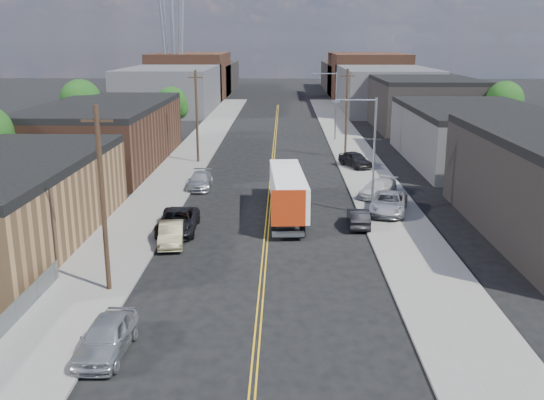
{
  "coord_description": "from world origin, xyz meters",
  "views": [
    {
      "loc": [
        1.16,
        -20.11,
        13.19
      ],
      "look_at": [
        0.39,
        19.89,
        2.5
      ],
      "focal_mm": 40.0,
      "sensor_mm": 36.0,
      "label": 1
    }
  ],
  "objects_px": {
    "car_left_c": "(178,221)",
    "car_left_d": "(200,181)",
    "semi_truck": "(288,188)",
    "car_left_b": "(171,234)",
    "car_right_lot_b": "(378,188)",
    "car_right_oncoming": "(358,218)",
    "car_right_lot_c": "(355,159)",
    "car_right_lot_a": "(389,203)",
    "car_left_a": "(107,337)"
  },
  "relations": [
    {
      "from": "car_right_lot_b",
      "to": "car_right_oncoming",
      "type": "bearing_deg",
      "value": -75.9
    },
    {
      "from": "car_left_b",
      "to": "car_right_lot_a",
      "type": "bearing_deg",
      "value": 17.46
    },
    {
      "from": "car_right_lot_a",
      "to": "car_right_lot_b",
      "type": "distance_m",
      "value": 5.11
    },
    {
      "from": "semi_truck",
      "to": "car_right_lot_c",
      "type": "relative_size",
      "value": 2.91
    },
    {
      "from": "car_left_d",
      "to": "car_right_lot_a",
      "type": "relative_size",
      "value": 0.88
    },
    {
      "from": "car_right_lot_b",
      "to": "car_right_lot_a",
      "type": "bearing_deg",
      "value": -57.7
    },
    {
      "from": "car_left_c",
      "to": "car_right_oncoming",
      "type": "xyz_separation_m",
      "value": [
        12.84,
        1.52,
        -0.12
      ]
    },
    {
      "from": "semi_truck",
      "to": "car_right_oncoming",
      "type": "relative_size",
      "value": 3.34
    },
    {
      "from": "car_right_lot_c",
      "to": "car_right_oncoming",
      "type": "bearing_deg",
      "value": -119.88
    },
    {
      "from": "car_left_b",
      "to": "car_right_oncoming",
      "type": "distance_m",
      "value": 13.49
    },
    {
      "from": "car_left_b",
      "to": "car_right_oncoming",
      "type": "bearing_deg",
      "value": 10.22
    },
    {
      "from": "car_left_d",
      "to": "car_left_b",
      "type": "bearing_deg",
      "value": -90.23
    },
    {
      "from": "car_left_b",
      "to": "car_left_d",
      "type": "height_order",
      "value": "car_left_b"
    },
    {
      "from": "car_left_c",
      "to": "car_right_lot_c",
      "type": "xyz_separation_m",
      "value": [
        14.93,
        21.99,
        0.15
      ]
    },
    {
      "from": "semi_truck",
      "to": "car_right_oncoming",
      "type": "bearing_deg",
      "value": -36.57
    },
    {
      "from": "car_left_b",
      "to": "car_left_c",
      "type": "xyz_separation_m",
      "value": [
        -0.02,
        2.66,
        0.06
      ]
    },
    {
      "from": "car_left_c",
      "to": "car_right_lot_c",
      "type": "relative_size",
      "value": 1.22
    },
    {
      "from": "semi_truck",
      "to": "car_left_d",
      "type": "height_order",
      "value": "semi_truck"
    },
    {
      "from": "car_left_a",
      "to": "car_left_d",
      "type": "distance_m",
      "value": 29.95
    },
    {
      "from": "car_left_b",
      "to": "car_left_c",
      "type": "bearing_deg",
      "value": 82.59
    },
    {
      "from": "semi_truck",
      "to": "car_right_lot_a",
      "type": "xyz_separation_m",
      "value": [
        7.79,
        -0.16,
        -1.08
      ]
    },
    {
      "from": "car_left_c",
      "to": "car_left_d",
      "type": "relative_size",
      "value": 1.16
    },
    {
      "from": "car_left_c",
      "to": "car_right_lot_a",
      "type": "relative_size",
      "value": 1.02
    },
    {
      "from": "car_right_oncoming",
      "to": "car_left_b",
      "type": "bearing_deg",
      "value": 19.71
    },
    {
      "from": "semi_truck",
      "to": "car_right_lot_c",
      "type": "bearing_deg",
      "value": 63.71
    },
    {
      "from": "car_left_a",
      "to": "car_right_lot_c",
      "type": "distance_m",
      "value": 41.85
    },
    {
      "from": "car_right_lot_c",
      "to": "semi_truck",
      "type": "bearing_deg",
      "value": -136.79
    },
    {
      "from": "semi_truck",
      "to": "car_left_d",
      "type": "bearing_deg",
      "value": 130.82
    },
    {
      "from": "semi_truck",
      "to": "car_left_d",
      "type": "xyz_separation_m",
      "value": [
        -7.9,
        8.07,
        -1.29
      ]
    },
    {
      "from": "car_left_b",
      "to": "car_left_c",
      "type": "relative_size",
      "value": 0.78
    },
    {
      "from": "car_right_lot_a",
      "to": "semi_truck",
      "type": "bearing_deg",
      "value": -166.69
    },
    {
      "from": "car_right_lot_b",
      "to": "car_right_lot_c",
      "type": "xyz_separation_m",
      "value": [
        -0.57,
        12.21,
        0.09
      ]
    },
    {
      "from": "car_right_oncoming",
      "to": "car_right_lot_a",
      "type": "bearing_deg",
      "value": -128.83
    },
    {
      "from": "car_right_oncoming",
      "to": "car_right_lot_a",
      "type": "xyz_separation_m",
      "value": [
        2.69,
        3.15,
        0.26
      ]
    },
    {
      "from": "car_left_a",
      "to": "car_right_lot_b",
      "type": "relative_size",
      "value": 0.97
    },
    {
      "from": "car_left_a",
      "to": "car_left_d",
      "type": "xyz_separation_m",
      "value": [
        0.0,
        29.95,
        -0.09
      ]
    },
    {
      "from": "car_left_b",
      "to": "car_right_oncoming",
      "type": "relative_size",
      "value": 1.09
    },
    {
      "from": "car_right_lot_b",
      "to": "car_left_c",
      "type": "bearing_deg",
      "value": -115.83
    },
    {
      "from": "car_left_a",
      "to": "car_left_b",
      "type": "distance_m",
      "value": 14.39
    },
    {
      "from": "car_right_lot_c",
      "to": "car_right_lot_a",
      "type": "bearing_deg",
      "value": -112.06
    },
    {
      "from": "semi_truck",
      "to": "car_right_lot_a",
      "type": "relative_size",
      "value": 2.42
    },
    {
      "from": "semi_truck",
      "to": "car_left_c",
      "type": "xyz_separation_m",
      "value": [
        -7.74,
        -4.83,
        -1.21
      ]
    },
    {
      "from": "car_left_d",
      "to": "car_right_oncoming",
      "type": "relative_size",
      "value": 1.21
    },
    {
      "from": "car_right_oncoming",
      "to": "car_right_lot_b",
      "type": "height_order",
      "value": "car_right_lot_b"
    },
    {
      "from": "car_left_c",
      "to": "car_left_d",
      "type": "xyz_separation_m",
      "value": [
        -0.16,
        12.91,
        -0.08
      ]
    },
    {
      "from": "car_left_d",
      "to": "car_right_oncoming",
      "type": "bearing_deg",
      "value": -42.09
    },
    {
      "from": "car_left_c",
      "to": "car_right_lot_b",
      "type": "height_order",
      "value": "car_left_c"
    },
    {
      "from": "car_left_b",
      "to": "car_left_d",
      "type": "distance_m",
      "value": 15.57
    },
    {
      "from": "car_left_b",
      "to": "car_right_lot_a",
      "type": "relative_size",
      "value": 0.79
    },
    {
      "from": "semi_truck",
      "to": "car_left_b",
      "type": "bearing_deg",
      "value": -139.44
    }
  ]
}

